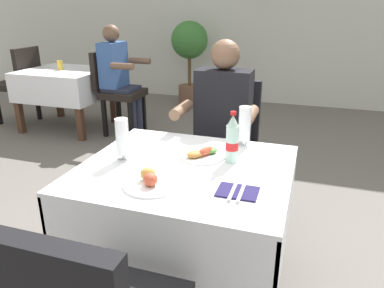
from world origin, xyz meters
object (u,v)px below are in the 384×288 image
Objects in this scene: background_dining_table at (66,84)px; beer_glass_left at (244,127)px; napkin_cutlery_set at (238,191)px; beer_glass_middle at (122,138)px; background_table_tumbler at (60,65)px; seated_diner_far at (221,125)px; background_patron at (119,74)px; chair_far_diner_seat at (225,142)px; main_dining_table at (186,198)px; background_chair_left at (20,81)px; plate_near_camera at (151,181)px; potted_plant_corner at (190,50)px; background_chair_right at (116,88)px; plate_far_diner at (203,154)px; cola_bottle_primary at (232,140)px.

beer_glass_left is at bearing -36.18° from background_dining_table.
napkin_cutlery_set is (0.08, -0.54, -0.11)m from beer_glass_left.
beer_glass_middle is at bearing 165.26° from napkin_cutlery_set.
beer_glass_middle is at bearing -47.44° from background_table_tumbler.
seated_diner_far and background_patron have the same top height.
chair_far_diner_seat is 1.08m from napkin_cutlery_set.
main_dining_table is 1.04× the size of background_dining_table.
seated_diner_far is at bearing 108.10° from napkin_cutlery_set.
main_dining_table is at bearing -36.31° from background_chair_left.
beer_glass_middle is (-0.25, 0.22, 0.09)m from plate_near_camera.
chair_far_diner_seat is 0.77× the size of seated_diner_far.
background_dining_table is at bearing 149.36° from chair_far_diner_seat.
background_chair_left reaches higher than napkin_cutlery_set.
chair_far_diner_seat is (-0.00, 0.84, 0.00)m from main_dining_table.
background_chair_right is at bearing -103.15° from potted_plant_corner.
plate_far_diner is 0.24× the size of background_chair_right.
plate_far_diner is 1.22× the size of napkin_cutlery_set.
plate_near_camera is 3.34m from background_dining_table.
cola_bottle_primary reaches higher than beer_glass_middle.
seated_diner_far reaches higher than potted_plant_corner.
napkin_cutlery_set is 1.73× the size of background_table_tumbler.
main_dining_table is at bearing -89.57° from seated_diner_far.
plate_far_diner is 3.71m from background_chair_left.
plate_far_diner is at bearing 23.43° from beer_glass_middle.
plate_near_camera reaches higher than plate_far_diner.
potted_plant_corner is at bearing 55.78° from background_table_tumbler.
cola_bottle_primary reaches higher than background_table_tumbler.
napkin_cutlery_set is 3.05m from background_patron.
beer_glass_left reaches higher than background_dining_table.
background_patron is at bearing -0.00° from background_dining_table.
background_chair_right is at bearing 129.00° from plate_far_diner.
beer_glass_middle is 1.13× the size of napkin_cutlery_set.
background_chair_left is 2.39m from potted_plant_corner.
background_dining_table is at bearing 137.50° from napkin_cutlery_set.
background_patron reaches higher than cola_bottle_primary.
plate_near_camera is 0.40m from plate_far_diner.
seated_diner_far is at bearing -26.27° from background_chair_left.
beer_glass_middle reaches higher than background_dining_table.
main_dining_table is 1.03× the size of chair_far_diner_seat.
chair_far_diner_seat and background_chair_left have the same top height.
background_table_tumbler reaches higher than napkin_cutlery_set.
background_patron is at bearing 134.11° from beer_glass_left.
beer_glass_middle is at bearing -176.30° from main_dining_table.
background_patron reaches higher than potted_plant_corner.
potted_plant_corner reaches higher than chair_far_diner_seat.
beer_glass_middle is at bearing -164.00° from cola_bottle_primary.
napkin_cutlery_set is at bearing -81.74° from beer_glass_left.
beer_glass_middle is at bearing -60.53° from background_patron.
main_dining_table is 0.24m from plate_far_diner.
beer_glass_middle is at bearing -156.57° from plate_far_diner.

